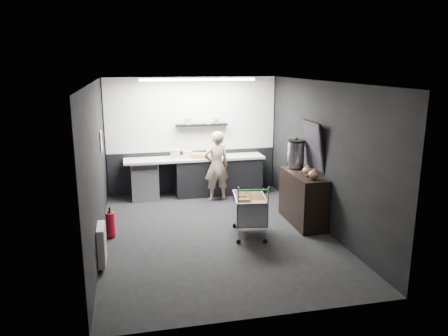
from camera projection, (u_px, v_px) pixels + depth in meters
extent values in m
plane|color=black|center=(216.00, 233.00, 7.91)|extent=(5.50, 5.50, 0.00)
plane|color=silver|center=(215.00, 82.00, 7.28)|extent=(5.50, 5.50, 0.00)
plane|color=black|center=(192.00, 136.00, 10.20)|extent=(5.50, 0.00, 5.50)
plane|color=black|center=(263.00, 212.00, 4.98)|extent=(5.50, 0.00, 5.50)
plane|color=black|center=(97.00, 167.00, 7.17)|extent=(0.00, 5.50, 5.50)
plane|color=black|center=(322.00, 156.00, 8.01)|extent=(0.00, 5.50, 5.50)
cube|color=silver|center=(192.00, 114.00, 10.07)|extent=(3.95, 0.02, 1.70)
cube|color=black|center=(193.00, 171.00, 10.38)|extent=(3.95, 0.02, 1.00)
cube|color=black|center=(202.00, 125.00, 10.06)|extent=(1.20, 0.22, 0.04)
cylinder|color=silver|center=(251.00, 100.00, 10.28)|extent=(0.20, 0.03, 0.20)
cube|color=silver|center=(101.00, 141.00, 8.36)|extent=(0.02, 0.30, 0.40)
cube|color=red|center=(101.00, 137.00, 8.35)|extent=(0.02, 0.22, 0.10)
cube|color=silver|center=(102.00, 244.00, 6.57)|extent=(0.10, 0.50, 0.60)
cube|color=white|center=(198.00, 80.00, 9.04)|extent=(2.40, 0.20, 0.04)
cube|color=black|center=(218.00, 176.00, 10.22)|extent=(2.00, 0.56, 0.85)
cube|color=silver|center=(195.00, 158.00, 10.00)|extent=(3.20, 0.60, 0.05)
cube|color=#9EA0A5|center=(145.00, 180.00, 9.87)|extent=(0.60, 0.58, 0.85)
cube|color=black|center=(145.00, 168.00, 9.50)|extent=(0.56, 0.02, 0.10)
imported|color=beige|center=(217.00, 166.00, 9.68)|extent=(0.61, 0.43, 1.57)
cube|color=silver|center=(249.00, 219.00, 7.76)|extent=(0.66, 0.90, 0.02)
cube|color=silver|center=(235.00, 209.00, 7.66)|extent=(0.14, 0.82, 0.44)
cube|color=silver|center=(264.00, 207.00, 7.77)|extent=(0.14, 0.82, 0.44)
cube|color=silver|center=(256.00, 216.00, 7.33)|extent=(0.53, 0.10, 0.44)
cube|color=silver|center=(244.00, 201.00, 8.10)|extent=(0.53, 0.10, 0.44)
cylinder|color=silver|center=(242.00, 235.00, 7.39)|extent=(0.02, 0.02, 0.29)
cylinder|color=silver|center=(268.00, 233.00, 7.49)|extent=(0.02, 0.02, 0.29)
cylinder|color=silver|center=(232.00, 220.00, 8.10)|extent=(0.02, 0.02, 0.29)
cylinder|color=silver|center=(256.00, 218.00, 8.20)|extent=(0.02, 0.02, 0.29)
cylinder|color=#258841|center=(258.00, 190.00, 7.16)|extent=(0.54, 0.11, 0.03)
cube|color=olive|center=(242.00, 207.00, 7.79)|extent=(0.28, 0.33, 0.37)
cube|color=olive|center=(259.00, 211.00, 7.64)|extent=(0.25, 0.30, 0.33)
cylinder|color=black|center=(242.00, 242.00, 7.42)|extent=(0.08, 0.04, 0.08)
cylinder|color=black|center=(232.00, 227.00, 8.13)|extent=(0.08, 0.04, 0.08)
cylinder|color=black|center=(268.00, 240.00, 7.52)|extent=(0.08, 0.04, 0.08)
cylinder|color=black|center=(255.00, 225.00, 8.23)|extent=(0.08, 0.04, 0.08)
cube|color=black|center=(303.00, 198.00, 8.34)|extent=(0.49, 1.31, 0.98)
cylinder|color=silver|center=(296.00, 155.00, 8.57)|extent=(0.33, 0.33, 0.50)
cylinder|color=black|center=(296.00, 141.00, 8.51)|extent=(0.33, 0.33, 0.04)
sphere|color=black|center=(296.00, 139.00, 8.50)|extent=(0.05, 0.05, 0.05)
ellipsoid|color=brown|center=(308.00, 171.00, 8.05)|extent=(0.20, 0.20, 0.16)
ellipsoid|color=brown|center=(314.00, 175.00, 7.79)|extent=(0.20, 0.20, 0.16)
cube|color=black|center=(314.00, 147.00, 8.20)|extent=(0.22, 0.76, 0.97)
cube|color=black|center=(313.00, 147.00, 8.20)|extent=(0.16, 0.65, 0.84)
cylinder|color=red|center=(110.00, 224.00, 7.68)|extent=(0.16, 0.16, 0.43)
cone|color=black|center=(110.00, 211.00, 7.63)|extent=(0.11, 0.11, 0.06)
cylinder|color=black|center=(109.00, 209.00, 7.62)|extent=(0.03, 0.03, 0.06)
cube|color=#978250|center=(202.00, 156.00, 9.97)|extent=(0.57, 0.51, 0.09)
cylinder|color=beige|center=(175.00, 154.00, 9.88)|extent=(0.21, 0.21, 0.21)
cube|color=silver|center=(188.00, 155.00, 9.89)|extent=(0.20, 0.16, 0.16)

